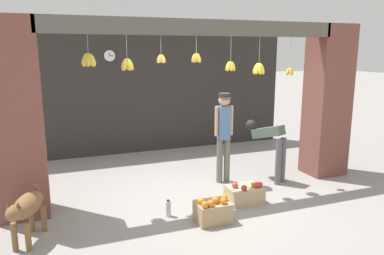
{
  "coord_description": "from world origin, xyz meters",
  "views": [
    {
      "loc": [
        -2.22,
        -5.37,
        2.38
      ],
      "look_at": [
        0.0,
        0.46,
        1.08
      ],
      "focal_mm": 35.0,
      "sensor_mm": 36.0,
      "label": 1
    }
  ],
  "objects": [
    {
      "name": "shop_pillar_right",
      "position": [
        2.69,
        0.3,
        1.41
      ],
      "size": [
        0.7,
        0.6,
        2.83
      ],
      "primitive_type": "cube",
      "color": "brown",
      "rests_on": "ground_plane"
    },
    {
      "name": "wall_clock",
      "position": [
        -0.95,
        3.04,
        2.24
      ],
      "size": [
        0.26,
        0.03,
        0.26
      ],
      "color": "black"
    },
    {
      "name": "storefront_awning",
      "position": [
        -0.02,
        0.12,
        2.66
      ],
      "size": [
        4.77,
        0.29,
        0.9
      ],
      "color": "#5B564C"
    },
    {
      "name": "worker_stooping",
      "position": [
        1.46,
        0.29,
        0.72
      ],
      "size": [
        0.5,
        0.79,
        1.08
      ],
      "rotation": [
        0.0,
        0.0,
        0.43
      ],
      "color": "#56565B",
      "rests_on": "ground_plane"
    },
    {
      "name": "shop_back_wall",
      "position": [
        0.0,
        3.12,
        1.41
      ],
      "size": [
        6.67,
        0.12,
        2.83
      ],
      "primitive_type": "cube",
      "color": "#2D2B28",
      "rests_on": "ground_plane"
    },
    {
      "name": "fruit_crate_oranges",
      "position": [
        -0.2,
        -0.91,
        0.17
      ],
      "size": [
        0.48,
        0.36,
        0.38
      ],
      "color": "tan",
      "rests_on": "ground_plane"
    },
    {
      "name": "ground_plane",
      "position": [
        0.0,
        0.0,
        0.0
      ],
      "size": [
        60.0,
        60.0,
        0.0
      ],
      "primitive_type": "plane",
      "color": "gray"
    },
    {
      "name": "fruit_crate_apples",
      "position": [
        0.55,
        -0.45,
        0.14
      ],
      "size": [
        0.54,
        0.4,
        0.35
      ],
      "color": "tan",
      "rests_on": "ground_plane"
    },
    {
      "name": "dog",
      "position": [
        -2.6,
        -0.61,
        0.46
      ],
      "size": [
        0.49,
        0.95,
        0.68
      ],
      "rotation": [
        0.0,
        0.0,
        -1.92
      ],
      "color": "brown",
      "rests_on": "ground_plane"
    },
    {
      "name": "shop_pillar_left",
      "position": [
        -2.69,
        0.3,
        1.41
      ],
      "size": [
        0.7,
        0.6,
        2.83
      ],
      "primitive_type": "cube",
      "color": "brown",
      "rests_on": "ground_plane"
    },
    {
      "name": "water_bottle",
      "position": [
        -0.74,
        -0.51,
        0.12
      ],
      "size": [
        0.08,
        0.08,
        0.25
      ],
      "color": "silver",
      "rests_on": "ground_plane"
    },
    {
      "name": "shopkeeper",
      "position": [
        0.63,
        0.51,
        0.96
      ],
      "size": [
        0.34,
        0.27,
        1.63
      ],
      "rotation": [
        0.0,
        0.0,
        3.05
      ],
      "color": "#6B665B",
      "rests_on": "ground_plane"
    }
  ]
}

